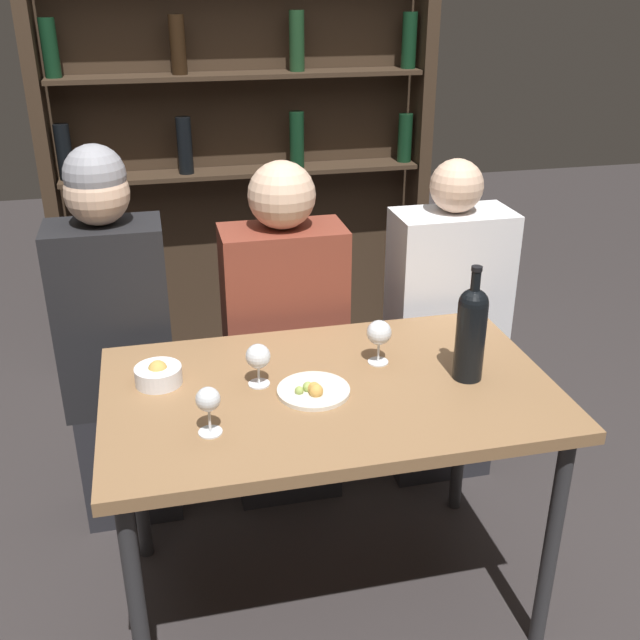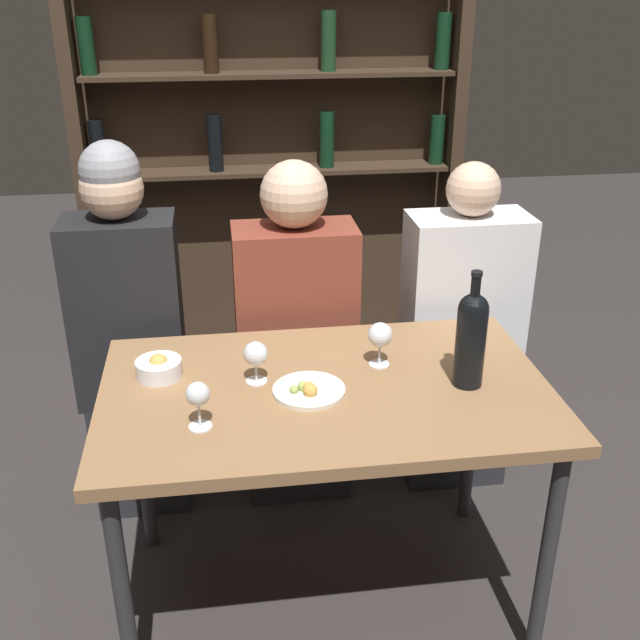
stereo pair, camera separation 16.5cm
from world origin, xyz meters
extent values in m
plane|color=#332D2D|center=(0.00, 0.00, 0.00)|extent=(10.00, 10.00, 0.00)
cube|color=olive|center=(0.00, 0.00, 0.74)|extent=(1.23, 0.75, 0.04)
cylinder|color=#2D2D30|center=(-0.56, -0.32, 0.36)|extent=(0.04, 0.04, 0.72)
cylinder|color=#2D2D30|center=(0.56, -0.32, 0.36)|extent=(0.04, 0.04, 0.72)
cylinder|color=#2D2D30|center=(-0.56, 0.32, 0.36)|extent=(0.04, 0.04, 0.72)
cylinder|color=#2D2D30|center=(0.56, 0.32, 0.36)|extent=(0.04, 0.04, 0.72)
cube|color=#38281C|center=(0.00, 1.79, 0.98)|extent=(1.72, 0.02, 1.96)
cube|color=#38281C|center=(-0.86, 1.69, 0.98)|extent=(0.06, 0.18, 1.96)
cube|color=#38281C|center=(0.86, 1.69, 0.98)|extent=(0.06, 0.18, 1.96)
cube|color=#38281C|center=(0.00, 1.69, 0.95)|extent=(1.64, 0.18, 0.02)
cylinder|color=black|center=(-0.78, 1.69, 1.08)|extent=(0.07, 0.07, 0.24)
cylinder|color=black|center=(-0.26, 1.68, 1.09)|extent=(0.07, 0.07, 0.25)
cylinder|color=black|center=(0.25, 1.68, 1.09)|extent=(0.07, 0.07, 0.25)
cylinder|color=black|center=(0.78, 1.68, 1.07)|extent=(0.07, 0.07, 0.22)
cube|color=#38281C|center=(0.00, 1.69, 1.38)|extent=(1.64, 0.18, 0.02)
cylinder|color=black|center=(-0.78, 1.70, 1.51)|extent=(0.07, 0.07, 0.24)
cylinder|color=black|center=(-0.26, 1.69, 1.51)|extent=(0.07, 0.07, 0.24)
cylinder|color=#19381E|center=(0.26, 1.69, 1.52)|extent=(0.07, 0.07, 0.25)
cylinder|color=black|center=(0.78, 1.68, 1.51)|extent=(0.07, 0.07, 0.24)
cylinder|color=black|center=(0.39, -0.04, 0.87)|extent=(0.08, 0.08, 0.23)
sphere|color=black|center=(0.39, -0.04, 0.98)|extent=(0.08, 0.08, 0.08)
cylinder|color=black|center=(0.39, -0.04, 1.03)|extent=(0.03, 0.03, 0.09)
cylinder|color=black|center=(0.39, -0.04, 1.08)|extent=(0.03, 0.03, 0.01)
cylinder|color=silver|center=(-0.34, -0.16, 0.76)|extent=(0.06, 0.06, 0.00)
cylinder|color=silver|center=(-0.34, -0.16, 0.80)|extent=(0.01, 0.01, 0.08)
sphere|color=silver|center=(-0.34, -0.16, 0.85)|extent=(0.06, 0.06, 0.06)
cylinder|color=silver|center=(0.17, 0.10, 0.76)|extent=(0.06, 0.06, 0.00)
cylinder|color=silver|center=(0.17, 0.10, 0.80)|extent=(0.01, 0.01, 0.07)
sphere|color=silver|center=(0.17, 0.10, 0.85)|extent=(0.07, 0.07, 0.07)
cylinder|color=silver|center=(-0.19, 0.05, 0.76)|extent=(0.06, 0.06, 0.00)
cylinder|color=silver|center=(-0.19, 0.05, 0.79)|extent=(0.01, 0.01, 0.07)
sphere|color=silver|center=(-0.19, 0.05, 0.84)|extent=(0.07, 0.07, 0.07)
cylinder|color=silver|center=(-0.05, -0.02, 0.76)|extent=(0.20, 0.20, 0.01)
sphere|color=#99B256|center=(-0.07, -0.03, 0.78)|extent=(0.03, 0.03, 0.03)
sphere|color=#99B256|center=(-0.09, -0.04, 0.78)|extent=(0.02, 0.02, 0.02)
sphere|color=gold|center=(-0.05, -0.06, 0.78)|extent=(0.04, 0.04, 0.04)
sphere|color=gold|center=(-0.05, -0.04, 0.78)|extent=(0.03, 0.03, 0.03)
cylinder|color=white|center=(-0.45, 0.12, 0.78)|extent=(0.13, 0.13, 0.05)
sphere|color=gold|center=(-0.45, 0.12, 0.80)|extent=(0.05, 0.05, 0.05)
cube|color=#26262B|center=(-0.59, 0.57, 0.23)|extent=(0.32, 0.22, 0.45)
cube|color=black|center=(-0.59, 0.57, 0.77)|extent=(0.36, 0.22, 0.64)
sphere|color=beige|center=(-0.59, 0.57, 1.18)|extent=(0.20, 0.20, 0.20)
sphere|color=gray|center=(-0.59, 0.57, 1.24)|extent=(0.19, 0.19, 0.19)
cube|color=#26262B|center=(-0.02, 0.57, 0.23)|extent=(0.37, 0.22, 0.45)
cube|color=brown|center=(-0.02, 0.57, 0.74)|extent=(0.41, 0.22, 0.58)
sphere|color=beige|center=(-0.02, 0.57, 1.14)|extent=(0.22, 0.22, 0.22)
cube|color=#26262B|center=(0.58, 0.57, 0.23)|extent=(0.37, 0.22, 0.45)
cube|color=white|center=(0.58, 0.57, 0.75)|extent=(0.41, 0.22, 0.60)
sphere|color=beige|center=(0.58, 0.57, 1.14)|extent=(0.18, 0.18, 0.18)
camera|label=1|loc=(-0.43, -1.73, 1.79)|focal=42.00mm
camera|label=2|loc=(-0.26, -1.76, 1.79)|focal=42.00mm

